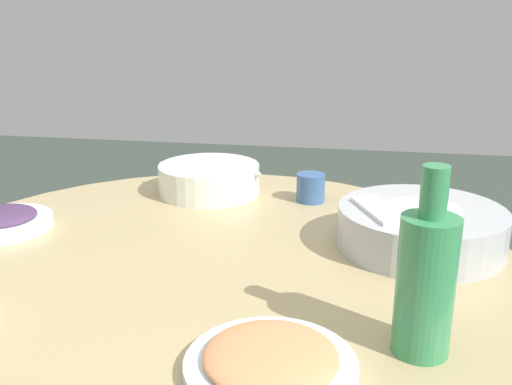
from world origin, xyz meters
TOP-DOWN VIEW (x-y plane):
  - round_dining_table at (0.00, 0.00)m, footprint 1.19×1.19m
  - rice_bowl at (0.14, -0.40)m, footprint 0.32×0.32m
  - soup_bowl at (0.40, 0.09)m, footprint 0.25×0.27m
  - dish_eggplant at (0.09, 0.45)m, footprint 0.20×0.20m
  - dish_shrimp at (-0.32, -0.18)m, footprint 0.22×0.22m
  - green_bottle at (-0.23, -0.37)m, footprint 0.08×0.08m
  - tea_cup_side at (0.38, -0.17)m, footprint 0.07×0.07m

SIDE VIEW (x-z plane):
  - round_dining_table at x=0.00m, z-range 0.20..0.92m
  - dish_shrimp at x=-0.32m, z-range 0.72..0.76m
  - dish_eggplant at x=0.09m, z-range 0.72..0.76m
  - tea_cup_side at x=0.38m, z-range 0.72..0.79m
  - soup_bowl at x=0.40m, z-range 0.72..0.79m
  - rice_bowl at x=0.14m, z-range 0.72..0.81m
  - green_bottle at x=-0.23m, z-range 0.70..0.96m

